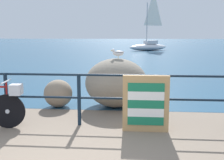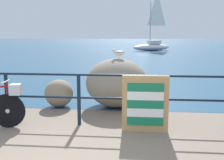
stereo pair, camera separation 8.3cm
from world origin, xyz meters
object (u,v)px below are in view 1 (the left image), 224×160
at_px(breakwater_boulder_main, 116,83).
at_px(breakwater_boulder_left, 58,93).
at_px(seagull, 118,53).
at_px(sailboat, 149,44).
at_px(folded_deckchair_stack, 146,104).

relative_size(breakwater_boulder_main, breakwater_boulder_left, 2.19).
distance_m(seagull, sailboat, 23.42).
bearing_deg(seagull, folded_deckchair_stack, 104.60).
bearing_deg(sailboat, breakwater_boulder_left, 52.58).
relative_size(breakwater_boulder_left, seagull, 2.06).
bearing_deg(sailboat, breakwater_boulder_main, 55.96).
distance_m(breakwater_boulder_main, sailboat, 23.43).
bearing_deg(breakwater_boulder_main, sailboat, 85.57).
bearing_deg(breakwater_boulder_left, breakwater_boulder_main, 6.83).
bearing_deg(folded_deckchair_stack, breakwater_boulder_main, 110.47).
height_order(folded_deckchair_stack, breakwater_boulder_main, breakwater_boulder_main).
bearing_deg(seagull, breakwater_boulder_main, 9.64).
xyz_separation_m(folded_deckchair_stack, sailboat, (1.15, 25.12, 0.19)).
height_order(breakwater_boulder_left, sailboat, sailboat).
distance_m(folded_deckchair_stack, sailboat, 25.15).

